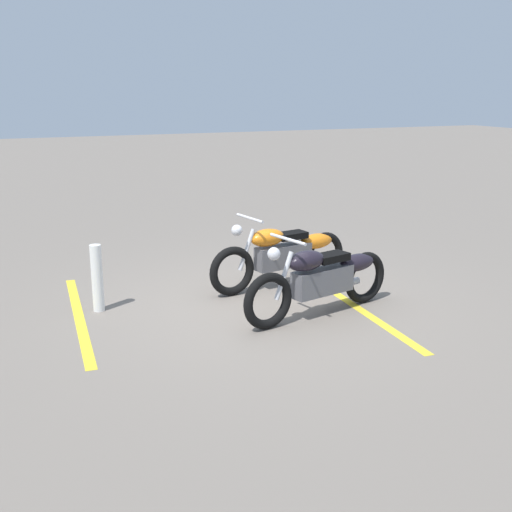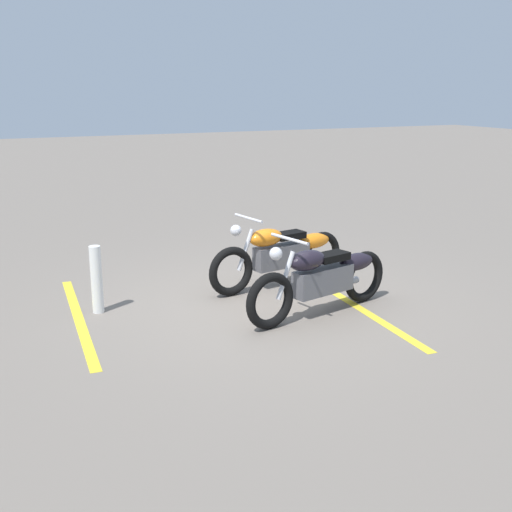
# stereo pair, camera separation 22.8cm
# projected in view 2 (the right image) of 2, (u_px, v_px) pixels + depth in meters

# --- Properties ---
(ground_plane) EXTENTS (60.00, 60.00, 0.00)m
(ground_plane) POSITION_uv_depth(u_px,v_px,m) (264.00, 304.00, 8.18)
(ground_plane) COLOR slate
(motorcycle_bright_foreground) EXTENTS (2.22, 0.71, 1.04)m
(motorcycle_bright_foreground) POSITION_uv_depth(u_px,v_px,m) (282.00, 253.00, 8.85)
(motorcycle_bright_foreground) COLOR black
(motorcycle_bright_foreground) RESTS_ON ground
(motorcycle_dark_foreground) EXTENTS (2.20, 0.78, 1.04)m
(motorcycle_dark_foreground) POSITION_uv_depth(u_px,v_px,m) (323.00, 277.00, 7.73)
(motorcycle_dark_foreground) COLOR black
(motorcycle_dark_foreground) RESTS_ON ground
(bollard_post) EXTENTS (0.14, 0.14, 0.84)m
(bollard_post) POSITION_uv_depth(u_px,v_px,m) (97.00, 280.00, 7.77)
(bollard_post) COLOR white
(bollard_post) RESTS_ON ground
(parking_stripe_near) EXTENTS (0.34, 3.20, 0.01)m
(parking_stripe_near) POSITION_uv_depth(u_px,v_px,m) (356.00, 306.00, 8.09)
(parking_stripe_near) COLOR yellow
(parking_stripe_near) RESTS_ON ground
(parking_stripe_mid) EXTENTS (0.34, 3.20, 0.01)m
(parking_stripe_mid) POSITION_uv_depth(u_px,v_px,m) (79.00, 318.00, 7.65)
(parking_stripe_mid) COLOR yellow
(parking_stripe_mid) RESTS_ON ground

